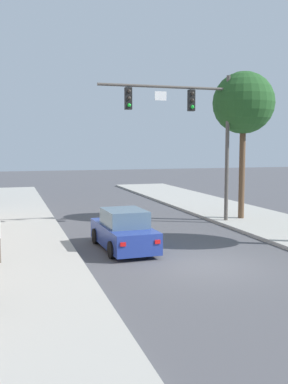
% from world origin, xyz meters
% --- Properties ---
extents(ground_plane, '(120.00, 120.00, 0.00)m').
position_xyz_m(ground_plane, '(0.00, 0.00, 0.00)').
color(ground_plane, '#4C4C51').
extents(sidewalk_left, '(5.00, 60.00, 0.15)m').
position_xyz_m(sidewalk_left, '(-6.50, 0.00, 0.07)').
color(sidewalk_left, '#A8A59E').
rests_on(sidewalk_left, ground).
extents(traffic_signal_mast, '(6.92, 0.38, 7.50)m').
position_xyz_m(traffic_signal_mast, '(2.63, 7.45, 5.36)').
color(traffic_signal_mast, '#514C47').
rests_on(traffic_signal_mast, sidewalk_right).
extents(car_lead_blue, '(1.95, 4.30, 1.60)m').
position_xyz_m(car_lead_blue, '(-2.08, 3.18, 0.72)').
color(car_lead_blue, navy).
rests_on(car_lead_blue, ground).
extents(street_tree_second, '(3.28, 3.28, 7.83)m').
position_xyz_m(street_tree_second, '(5.71, 7.85, 6.29)').
color(street_tree_second, brown).
rests_on(street_tree_second, sidewalk_right).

